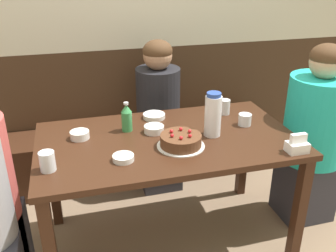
{
  "coord_description": "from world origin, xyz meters",
  "views": [
    {
      "loc": [
        -0.5,
        -1.86,
        1.69
      ],
      "look_at": [
        0.02,
        0.05,
        0.79
      ],
      "focal_mm": 40.0,
      "sensor_mm": 36.0,
      "label": 1
    }
  ],
  "objects_px": {
    "glass_water_tall": "(47,161)",
    "glass_shot_small": "(245,120)",
    "bowl_side_dish": "(154,116)",
    "bowl_sauce_shallow": "(154,129)",
    "bowl_rice_small": "(123,158)",
    "bench_seat": "(141,152)",
    "person_dark_striped": "(314,136)",
    "soju_bottle": "(127,117)",
    "napkin_holder": "(297,145)",
    "birthday_cake": "(181,141)",
    "person_teal_shirt": "(158,119)",
    "water_pitcher": "(213,115)",
    "bowl_soup_white": "(80,135)",
    "glass_tumbler_short": "(225,107)"
  },
  "relations": [
    {
      "from": "napkin_holder",
      "to": "glass_tumbler_short",
      "type": "bearing_deg",
      "value": 105.19
    },
    {
      "from": "bowl_sauce_shallow",
      "to": "glass_tumbler_short",
      "type": "xyz_separation_m",
      "value": [
        0.51,
        0.16,
        0.03
      ]
    },
    {
      "from": "soju_bottle",
      "to": "napkin_holder",
      "type": "distance_m",
      "value": 0.97
    },
    {
      "from": "water_pitcher",
      "to": "person_dark_striped",
      "type": "relative_size",
      "value": 0.21
    },
    {
      "from": "bench_seat",
      "to": "bowl_side_dish",
      "type": "height_order",
      "value": "bowl_side_dish"
    },
    {
      "from": "water_pitcher",
      "to": "bowl_side_dish",
      "type": "relative_size",
      "value": 1.83
    },
    {
      "from": "bench_seat",
      "to": "water_pitcher",
      "type": "relative_size",
      "value": 8.06
    },
    {
      "from": "bowl_side_dish",
      "to": "glass_water_tall",
      "type": "relative_size",
      "value": 1.44
    },
    {
      "from": "bowl_side_dish",
      "to": "bowl_rice_small",
      "type": "bearing_deg",
      "value": -119.34
    },
    {
      "from": "bowl_sauce_shallow",
      "to": "person_dark_striped",
      "type": "height_order",
      "value": "person_dark_striped"
    },
    {
      "from": "napkin_holder",
      "to": "person_teal_shirt",
      "type": "distance_m",
      "value": 1.16
    },
    {
      "from": "bowl_soup_white",
      "to": "person_teal_shirt",
      "type": "relative_size",
      "value": 0.09
    },
    {
      "from": "bench_seat",
      "to": "bowl_sauce_shallow",
      "type": "bearing_deg",
      "value": -94.4
    },
    {
      "from": "soju_bottle",
      "to": "bowl_sauce_shallow",
      "type": "distance_m",
      "value": 0.18
    },
    {
      "from": "water_pitcher",
      "to": "bowl_soup_white",
      "type": "relative_size",
      "value": 2.39
    },
    {
      "from": "bowl_soup_white",
      "to": "person_dark_striped",
      "type": "bearing_deg",
      "value": -4.26
    },
    {
      "from": "bowl_side_dish",
      "to": "bowl_sauce_shallow",
      "type": "height_order",
      "value": "bowl_sauce_shallow"
    },
    {
      "from": "bench_seat",
      "to": "glass_shot_small",
      "type": "bearing_deg",
      "value": -57.14
    },
    {
      "from": "person_teal_shirt",
      "to": "person_dark_striped",
      "type": "height_order",
      "value": "person_dark_striped"
    },
    {
      "from": "bowl_soup_white",
      "to": "glass_shot_small",
      "type": "xyz_separation_m",
      "value": [
        0.99,
        -0.08,
        0.01
      ]
    },
    {
      "from": "napkin_holder",
      "to": "person_teal_shirt",
      "type": "relative_size",
      "value": 0.09
    },
    {
      "from": "person_teal_shirt",
      "to": "person_dark_striped",
      "type": "distance_m",
      "value": 1.11
    },
    {
      "from": "bowl_rice_small",
      "to": "glass_tumbler_short",
      "type": "relative_size",
      "value": 1.13
    },
    {
      "from": "napkin_holder",
      "to": "glass_shot_small",
      "type": "height_order",
      "value": "napkin_holder"
    },
    {
      "from": "bench_seat",
      "to": "glass_tumbler_short",
      "type": "height_order",
      "value": "glass_tumbler_short"
    },
    {
      "from": "bowl_sauce_shallow",
      "to": "bowl_soup_white",
      "type": "bearing_deg",
      "value": 175.78
    },
    {
      "from": "water_pitcher",
      "to": "napkin_holder",
      "type": "height_order",
      "value": "water_pitcher"
    },
    {
      "from": "napkin_holder",
      "to": "glass_water_tall",
      "type": "xyz_separation_m",
      "value": [
        -1.27,
        0.15,
        0.01
      ]
    },
    {
      "from": "bowl_side_dish",
      "to": "bowl_sauce_shallow",
      "type": "bearing_deg",
      "value": -103.36
    },
    {
      "from": "soju_bottle",
      "to": "glass_water_tall",
      "type": "distance_m",
      "value": 0.57
    },
    {
      "from": "soju_bottle",
      "to": "glass_water_tall",
      "type": "relative_size",
      "value": 1.81
    },
    {
      "from": "birthday_cake",
      "to": "glass_shot_small",
      "type": "xyz_separation_m",
      "value": [
        0.46,
        0.17,
        0.0
      ]
    },
    {
      "from": "bowl_soup_white",
      "to": "bowl_sauce_shallow",
      "type": "bearing_deg",
      "value": -4.22
    },
    {
      "from": "water_pitcher",
      "to": "bowl_sauce_shallow",
      "type": "relative_size",
      "value": 2.2
    },
    {
      "from": "glass_shot_small",
      "to": "person_teal_shirt",
      "type": "xyz_separation_m",
      "value": [
        -0.39,
        0.63,
        -0.21
      ]
    },
    {
      "from": "glass_water_tall",
      "to": "glass_shot_small",
      "type": "distance_m",
      "value": 1.18
    },
    {
      "from": "soju_bottle",
      "to": "bowl_soup_white",
      "type": "distance_m",
      "value": 0.29
    },
    {
      "from": "bowl_side_dish",
      "to": "person_teal_shirt",
      "type": "relative_size",
      "value": 0.12
    },
    {
      "from": "bowl_soup_white",
      "to": "glass_water_tall",
      "type": "height_order",
      "value": "glass_water_tall"
    },
    {
      "from": "bench_seat",
      "to": "person_dark_striped",
      "type": "height_order",
      "value": "person_dark_striped"
    },
    {
      "from": "napkin_holder",
      "to": "person_teal_shirt",
      "type": "xyz_separation_m",
      "value": [
        -0.51,
        1.02,
        -0.22
      ]
    },
    {
      "from": "bowl_rice_small",
      "to": "bowl_side_dish",
      "type": "height_order",
      "value": "bowl_rice_small"
    },
    {
      "from": "napkin_holder",
      "to": "bowl_rice_small",
      "type": "distance_m",
      "value": 0.92
    },
    {
      "from": "bowl_rice_small",
      "to": "person_teal_shirt",
      "type": "distance_m",
      "value": 0.98
    },
    {
      "from": "napkin_holder",
      "to": "glass_water_tall",
      "type": "relative_size",
      "value": 1.12
    },
    {
      "from": "bowl_side_dish",
      "to": "glass_water_tall",
      "type": "xyz_separation_m",
      "value": [
        -0.64,
        -0.49,
        0.04
      ]
    },
    {
      "from": "napkin_holder",
      "to": "glass_water_tall",
      "type": "bearing_deg",
      "value": 173.18
    },
    {
      "from": "bench_seat",
      "to": "soju_bottle",
      "type": "distance_m",
      "value": 0.93
    },
    {
      "from": "bowl_rice_small",
      "to": "glass_shot_small",
      "type": "relative_size",
      "value": 1.38
    },
    {
      "from": "water_pitcher",
      "to": "glass_tumbler_short",
      "type": "xyz_separation_m",
      "value": [
        0.2,
        0.28,
        -0.08
      ]
    }
  ]
}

